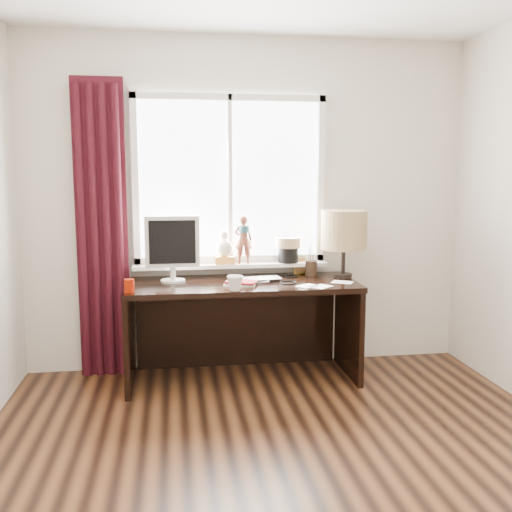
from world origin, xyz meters
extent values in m
cube|color=#553018|center=(0.00, 0.00, 0.00)|extent=(3.50, 4.00, 0.00)
cube|color=beige|center=(0.00, 2.00, 1.30)|extent=(3.50, 0.00, 2.60)
imported|color=silver|center=(0.01, 1.64, 0.76)|extent=(0.39, 0.27, 0.03)
imported|color=white|center=(-0.18, 1.33, 0.81)|extent=(0.15, 0.15, 0.11)
cylinder|color=#811300|center=(-0.90, 1.38, 0.80)|extent=(0.07, 0.07, 0.09)
cube|color=white|center=(-0.15, 1.99, 1.50)|extent=(1.40, 0.02, 1.30)
cube|color=silver|center=(-0.15, 1.96, 0.88)|extent=(1.50, 0.05, 0.05)
cube|color=silver|center=(-0.15, 1.96, 2.12)|extent=(1.50, 0.05, 0.05)
cube|color=silver|center=(-0.88, 1.96, 1.50)|extent=(0.05, 0.05, 1.40)
cube|color=silver|center=(0.57, 1.96, 1.50)|extent=(0.05, 0.05, 1.40)
cube|color=silver|center=(-0.15, 1.96, 1.50)|extent=(0.03, 0.05, 1.30)
cube|color=silver|center=(-0.15, 1.91, 0.83)|extent=(1.52, 0.18, 0.03)
cylinder|color=#540504|center=(-0.67, 1.89, 0.99)|extent=(0.15, 0.15, 0.27)
cube|color=gold|center=(-0.20, 1.89, 0.88)|extent=(0.15, 0.12, 0.06)
sphere|color=beige|center=(-0.20, 1.89, 0.97)|extent=(0.13, 0.13, 0.13)
sphere|color=beige|center=(-0.20, 1.89, 1.07)|extent=(0.07, 0.07, 0.07)
imported|color=brown|center=(-0.05, 1.88, 1.04)|extent=(0.15, 0.11, 0.38)
cylinder|color=#1E4C51|center=(-0.05, 1.87, 1.12)|extent=(0.10, 0.10, 0.05)
cylinder|color=black|center=(0.30, 1.88, 0.91)|extent=(0.16, 0.16, 0.12)
cylinder|color=#8C6B4C|center=(0.30, 1.88, 1.01)|extent=(0.20, 0.20, 0.08)
cube|color=black|center=(-1.13, 1.92, 1.12)|extent=(0.38, 0.05, 2.25)
cylinder|color=black|center=(-1.27, 1.89, 1.10)|extent=(0.06, 0.06, 2.20)
cylinder|color=black|center=(-1.18, 1.89, 1.10)|extent=(0.06, 0.06, 2.20)
cylinder|color=black|center=(-1.09, 1.89, 1.10)|extent=(0.06, 0.06, 2.20)
cylinder|color=black|center=(-1.00, 1.89, 1.10)|extent=(0.06, 0.06, 2.20)
cube|color=black|center=(-0.10, 1.63, 0.73)|extent=(1.70, 0.70, 0.04)
cube|color=black|center=(-0.93, 1.63, 0.35)|extent=(0.04, 0.64, 0.71)
cube|color=black|center=(0.73, 1.63, 0.35)|extent=(0.04, 0.64, 0.71)
cube|color=black|center=(-0.10, 1.97, 0.35)|extent=(1.60, 0.03, 0.71)
cylinder|color=beige|center=(-0.61, 1.72, 0.76)|extent=(0.18, 0.18, 0.01)
cylinder|color=beige|center=(-0.61, 1.72, 0.81)|extent=(0.04, 0.04, 0.10)
cube|color=beige|center=(-0.61, 1.72, 1.05)|extent=(0.40, 0.04, 0.38)
cube|color=black|center=(-0.61, 1.70, 1.05)|extent=(0.34, 0.01, 0.32)
cube|color=beige|center=(-0.13, 1.52, 0.76)|extent=(0.25, 0.21, 0.02)
cube|color=#65090C|center=(-0.12, 1.51, 0.78)|extent=(0.25, 0.22, 0.01)
cylinder|color=black|center=(0.47, 1.82, 0.81)|extent=(0.09, 0.09, 0.12)
cylinder|color=black|center=(0.46, 1.83, 0.86)|extent=(0.01, 0.01, 0.22)
cylinder|color=black|center=(0.48, 1.81, 0.84)|extent=(0.01, 0.01, 0.19)
cylinder|color=black|center=(0.47, 1.83, 0.88)|extent=(0.01, 0.01, 0.25)
cylinder|color=black|center=(0.49, 1.83, 0.83)|extent=(0.01, 0.01, 0.17)
cube|color=gold|center=(0.40, 1.91, 0.81)|extent=(0.10, 0.03, 0.13)
cube|color=#996633|center=(0.40, 1.90, 0.81)|extent=(0.08, 0.02, 0.10)
cylinder|color=black|center=(0.70, 1.71, 0.77)|extent=(0.14, 0.14, 0.03)
cylinder|color=black|center=(0.70, 1.71, 0.89)|extent=(0.03, 0.03, 0.22)
cylinder|color=tan|center=(0.70, 1.71, 1.12)|extent=(0.35, 0.35, 0.30)
cube|color=white|center=(0.35, 1.41, 0.75)|extent=(0.19, 0.18, 0.00)
cube|color=white|center=(0.64, 1.51, 0.75)|extent=(0.18, 0.17, 0.00)
cube|color=white|center=(0.44, 1.37, 0.75)|extent=(0.19, 0.18, 0.00)
torus|color=black|center=(0.23, 1.55, 0.75)|extent=(0.17, 0.17, 0.01)
torus|color=black|center=(0.31, 1.80, 0.75)|extent=(0.15, 0.15, 0.01)
torus|color=black|center=(-0.01, 1.76, 0.75)|extent=(0.14, 0.14, 0.01)
camera|label=1|loc=(-0.60, -2.49, 1.55)|focal=40.00mm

